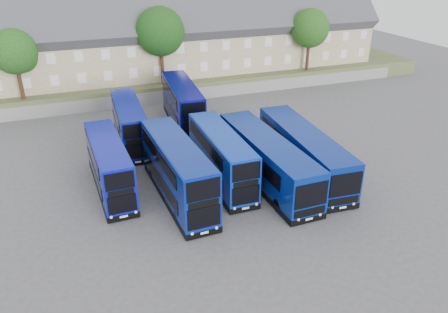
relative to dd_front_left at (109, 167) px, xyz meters
The scene contains 15 objects.
ground 8.92m from the dd_front_left, 33.52° to the right, with size 120.00×120.00×0.00m, color #4E4E53.
retaining_wall 20.55m from the dd_front_left, 69.30° to the left, with size 70.00×0.40×1.50m, color slate.
earth_bank 30.10m from the dd_front_left, 76.05° to the left, with size 80.00×20.00×2.00m, color #505630.
terrace_row 27.60m from the dd_front_left, 67.85° to the left, with size 60.00×10.40×11.20m.
dd_front_left is the anchor object (origin of this frame).
dd_front_mid 5.57m from the dd_front_left, 34.73° to the right, with size 3.00×11.33×4.47m.
dd_front_right 8.74m from the dd_front_left, 11.81° to the right, with size 2.56×10.47×4.14m.
dd_rear_left 8.77m from the dd_front_left, 70.44° to the left, with size 2.85×10.34×4.07m.
dd_rear_right 14.46m from the dd_front_left, 51.16° to the left, with size 3.59×11.47×4.49m.
coach_east_a 12.33m from the dd_front_left, 14.52° to the right, with size 3.00×13.48×3.67m.
coach_east_b 15.75m from the dd_front_left, 10.03° to the right, with size 3.73×13.48×3.64m.
tree_west 21.94m from the dd_front_left, 108.02° to the left, with size 4.80×4.80×7.65m.
tree_mid 23.63m from the dd_front_left, 65.67° to the left, with size 5.76×5.76×9.18m.
tree_east 36.14m from the dd_front_left, 34.61° to the left, with size 5.12×5.12×8.16m.
tree_far 45.07m from the dd_front_left, 37.63° to the left, with size 5.44×5.44×8.67m.
Camera 1 is at (-9.60, -26.41, 17.23)m, focal length 35.00 mm.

